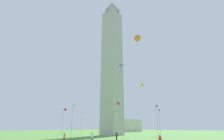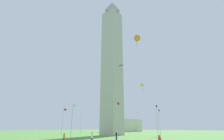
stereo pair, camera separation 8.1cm
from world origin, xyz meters
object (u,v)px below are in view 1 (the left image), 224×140
(flagpole_n, at_px, (138,122))
(flagpole_w, at_px, (157,119))
(kite_orange_delta, at_px, (137,38))
(flagpole_e, at_px, (81,121))
(person_white_shirt, at_px, (92,138))
(flagpole_s, at_px, (72,118))
(distant_building, at_px, (123,125))
(flagpole_ne, at_px, (109,122))
(person_black_shirt, at_px, (117,136))
(flagpole_sw, at_px, (117,118))
(person_orange_shirt, at_px, (64,138))
(obelisk_monument, at_px, (112,59))
(kite_purple_diamond, at_px, (121,66))
(flagpole_nw, at_px, (159,121))
(flagpole_se, at_px, (63,120))
(kite_yellow_delta, at_px, (143,85))

(flagpole_n, bearing_deg, flagpole_w, -135.00)
(kite_orange_delta, bearing_deg, flagpole_n, 32.62)
(flagpole_e, height_order, person_white_shirt, flagpole_e)
(flagpole_s, xyz_separation_m, distant_building, (57.54, 26.30, -1.11))
(flagpole_e, distance_m, person_white_shirt, 41.55)
(flagpole_ne, relative_size, person_black_shirt, 5.04)
(flagpole_ne, xyz_separation_m, flagpole_sw, (-23.45, -23.45, 0.00))
(flagpole_n, distance_m, person_orange_shirt, 47.39)
(flagpole_e, height_order, flagpole_w, same)
(obelisk_monument, height_order, flagpole_n, obelisk_monument)
(flagpole_ne, relative_size, distant_building, 0.34)
(flagpole_e, relative_size, kite_purple_diamond, 3.86)
(flagpole_w, height_order, person_black_shirt, flagpole_w)
(flagpole_w, relative_size, person_black_shirt, 5.04)
(flagpole_ne, bearing_deg, person_white_shirt, -141.89)
(obelisk_monument, relative_size, flagpole_nw, 6.28)
(flagpole_w, xyz_separation_m, kite_purple_diamond, (-5.39, 8.24, 16.50))
(flagpole_e, height_order, person_black_shirt, flagpole_e)
(flagpole_ne, bearing_deg, person_black_shirt, -136.22)
(flagpole_se, relative_size, kite_orange_delta, 3.56)
(person_black_shirt, relative_size, kite_purple_diamond, 0.77)
(flagpole_se, height_order, distant_building, flagpole_se)
(kite_orange_delta, distance_m, distant_building, 82.92)
(obelisk_monument, bearing_deg, person_white_shirt, -145.68)
(flagpole_se, bearing_deg, kite_yellow_delta, -59.39)
(person_white_shirt, bearing_deg, flagpole_ne, 10.03)
(person_white_shirt, bearing_deg, distant_building, 5.22)
(obelisk_monument, height_order, flagpole_nw, obelisk_monument)
(flagpole_w, relative_size, kite_yellow_delta, 3.12)
(flagpole_sw, height_order, person_white_shirt, flagpole_sw)
(flagpole_e, bearing_deg, obelisk_monument, -90.19)
(flagpole_nw, bearing_deg, distant_building, 52.46)
(flagpole_s, xyz_separation_m, person_orange_shirt, (-11.80, -14.44, -3.93))
(flagpole_nw, relative_size, kite_orange_delta, 3.56)
(flagpole_ne, relative_size, kite_orange_delta, 3.56)
(person_white_shirt, height_order, kite_purple_diamond, kite_purple_diamond)
(person_white_shirt, relative_size, person_orange_shirt, 1.04)
(kite_yellow_delta, bearing_deg, flagpole_sw, -179.92)
(obelisk_monument, relative_size, person_white_shirt, 31.27)
(flagpole_n, height_order, flagpole_s, same)
(kite_purple_diamond, bearing_deg, person_orange_shirt, -165.14)
(kite_orange_delta, bearing_deg, obelisk_monument, 48.01)
(flagpole_ne, relative_size, flagpole_e, 1.00)
(kite_purple_diamond, bearing_deg, person_white_shirt, -156.37)
(obelisk_monument, bearing_deg, flagpole_n, 0.00)
(obelisk_monument, relative_size, person_black_shirt, 31.65)
(person_black_shirt, xyz_separation_m, kite_yellow_delta, (18.98, 3.93, 14.74))
(flagpole_ne, distance_m, flagpole_s, 30.65)
(person_black_shirt, bearing_deg, kite_orange_delta, 175.29)
(obelisk_monument, distance_m, flagpole_w, 28.11)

